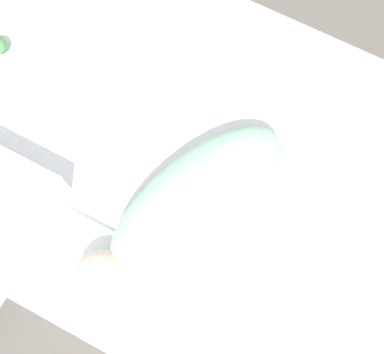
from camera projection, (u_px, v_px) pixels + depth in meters
The scene contains 4 objects.
ground_plane at pixel (187, 177), 1.42m from camera, with size 12.00×12.00×0.00m, color #514C47.
bed_mattress at pixel (187, 169), 1.36m from camera, with size 1.47×0.94×0.14m.
burp_cloth at pixel (86, 264), 1.21m from camera, with size 0.21×0.18×0.02m.
swaddled_baby at pixel (186, 208), 1.18m from camera, with size 0.37×0.57×0.14m.
Camera 1 is at (0.20, -0.35, 1.36)m, focal length 50.00 mm.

